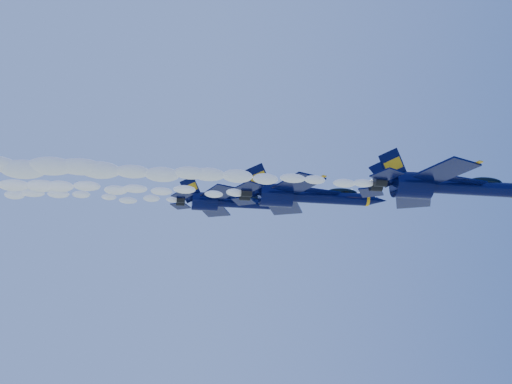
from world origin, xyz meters
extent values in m
cylinder|color=black|center=(22.64, -13.87, 150.56)|extent=(9.76, 1.63, 1.63)
ellipsoid|color=black|center=(15.81, -13.87, 150.51)|extent=(1.69, 2.93, 6.94)
ellipsoid|color=black|center=(24.48, -13.87, 151.38)|extent=(3.90, 1.27, 1.07)
cube|color=#E9A310|center=(24.48, -13.87, 151.05)|extent=(4.56, 1.08, 0.20)
cube|color=black|center=(17.76, -18.20, 150.56)|extent=(5.81, 6.89, 0.20)
cube|color=black|center=(17.76, -9.53, 150.56)|extent=(5.81, 6.89, 0.20)
cube|color=#E9A310|center=(19.28, -18.20, 150.67)|extent=(2.62, 5.43, 0.11)
cube|color=#E9A310|center=(19.28, -9.53, 150.67)|extent=(2.62, 5.43, 0.11)
cube|color=black|center=(13.42, -15.00, 152.19)|extent=(3.53, 1.12, 3.80)
cube|color=black|center=(13.42, -12.73, 152.19)|extent=(3.53, 1.12, 3.80)
cylinder|color=black|center=(12.01, -14.57, 150.45)|extent=(1.30, 1.19, 1.19)
cylinder|color=black|center=(12.01, -13.16, 150.45)|extent=(1.30, 1.19, 1.19)
cube|color=#E9A310|center=(19.38, -13.87, 151.41)|extent=(11.93, 0.38, 0.09)
ellipsoid|color=white|center=(-15.82, -13.87, 150.15)|extent=(54.58, 2.42, 2.18)
cylinder|color=black|center=(8.65, -6.30, 151.35)|extent=(9.08, 1.51, 1.51)
ellipsoid|color=black|center=(2.29, -6.30, 151.30)|extent=(1.57, 2.73, 6.46)
cone|color=black|center=(14.50, -6.30, 151.35)|extent=(2.62, 1.51, 1.51)
cylinder|color=#E9A310|center=(13.29, -6.30, 151.35)|extent=(0.35, 1.57, 1.57)
ellipsoid|color=black|center=(10.36, -6.30, 152.11)|extent=(3.63, 1.18, 1.00)
cube|color=#E9A310|center=(10.36, -6.30, 151.81)|extent=(4.24, 1.01, 0.18)
cube|color=black|center=(4.10, -10.33, 151.35)|extent=(5.41, 6.41, 0.18)
cube|color=black|center=(4.10, -2.26, 151.35)|extent=(5.41, 6.41, 0.18)
cube|color=#E9A310|center=(5.52, -10.33, 151.45)|extent=(2.43, 5.06, 0.10)
cube|color=#E9A310|center=(5.52, -2.26, 151.45)|extent=(2.43, 5.06, 0.10)
cube|color=black|center=(0.07, -7.36, 152.87)|extent=(3.29, 1.04, 3.54)
cube|color=black|center=(0.07, -5.24, 152.87)|extent=(3.29, 1.04, 3.54)
cylinder|color=black|center=(-1.25, -6.95, 151.25)|extent=(1.21, 1.11, 1.11)
cylinder|color=black|center=(-1.25, -5.64, 151.25)|extent=(1.21, 1.11, 1.11)
cube|color=#E9A310|center=(5.62, -6.30, 152.14)|extent=(11.10, 0.35, 0.08)
cylinder|color=black|center=(0.21, 2.27, 153.14)|extent=(7.91, 1.32, 1.32)
ellipsoid|color=black|center=(-5.32, 2.27, 153.10)|extent=(1.37, 2.37, 5.62)
cone|color=black|center=(5.31, 2.27, 153.14)|extent=(2.28, 1.32, 1.32)
cylinder|color=#E9A310|center=(4.26, 2.27, 153.14)|extent=(0.31, 1.37, 1.37)
ellipsoid|color=black|center=(1.71, 2.27, 153.80)|extent=(3.16, 1.03, 0.87)
cube|color=#E9A310|center=(1.71, 2.27, 153.54)|extent=(3.69, 0.88, 0.16)
cube|color=black|center=(-3.74, -1.25, 153.14)|extent=(4.71, 5.58, 0.16)
cube|color=black|center=(-3.74, 5.78, 153.14)|extent=(4.71, 5.58, 0.16)
cube|color=#E9A310|center=(-2.51, -1.25, 153.23)|extent=(2.12, 4.40, 0.09)
cube|color=#E9A310|center=(-2.51, 5.78, 153.23)|extent=(2.12, 4.40, 0.09)
cube|color=black|center=(-7.26, 1.34, 154.46)|extent=(2.86, 0.90, 3.08)
cube|color=black|center=(-7.26, 3.19, 154.46)|extent=(2.86, 0.90, 3.08)
cylinder|color=black|center=(-8.40, 1.69, 153.06)|extent=(1.05, 0.97, 0.97)
cylinder|color=black|center=(-8.40, 2.84, 153.06)|extent=(1.05, 0.97, 0.97)
cube|color=#E9A310|center=(-2.42, 2.27, 153.83)|extent=(9.67, 0.31, 0.07)
camera|label=1|loc=(-10.89, -75.08, 125.73)|focal=45.00mm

